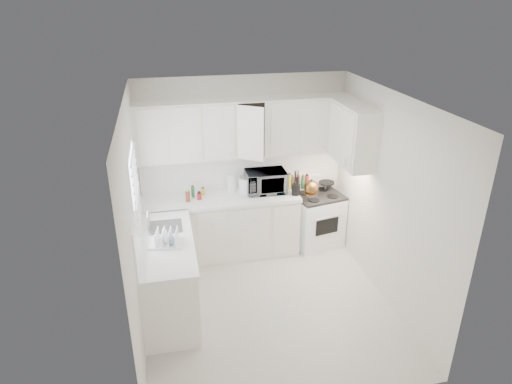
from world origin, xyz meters
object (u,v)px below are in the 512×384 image
object	(u,v)px
rice_cooker	(248,183)
microwave	(266,179)
stove	(317,213)
tea_kettle	(311,186)
dish_rack	(166,237)
utensil_crock	(296,182)

from	to	relation	value
rice_cooker	microwave	bearing A→B (deg)	-26.05
stove	tea_kettle	bearing A→B (deg)	-149.84
stove	microwave	size ratio (longest dim) A/B	1.87
stove	microwave	xyz separation A→B (m)	(-0.81, 0.04, 0.61)
stove	rice_cooker	distance (m)	1.20
microwave	rice_cooker	distance (m)	0.27
rice_cooker	tea_kettle	bearing A→B (deg)	-29.03
tea_kettle	microwave	world-z (taller)	microwave
dish_rack	rice_cooker	bearing A→B (deg)	56.86
stove	tea_kettle	size ratio (longest dim) A/B	4.03
tea_kettle	stove	bearing A→B (deg)	22.10
utensil_crock	dish_rack	world-z (taller)	utensil_crock
microwave	rice_cooker	world-z (taller)	microwave
stove	dish_rack	xyz separation A→B (m)	(-2.27, -1.19, 0.52)
stove	rice_cooker	size ratio (longest dim) A/B	4.09
utensil_crock	dish_rack	bearing A→B (deg)	-151.06
microwave	dish_rack	size ratio (longest dim) A/B	1.55
tea_kettle	utensil_crock	xyz separation A→B (m)	(-0.23, 0.00, 0.08)
tea_kettle	dish_rack	size ratio (longest dim) A/B	0.72
rice_cooker	stove	bearing A→B (deg)	-17.94
utensil_crock	dish_rack	distance (m)	2.13
microwave	utensil_crock	world-z (taller)	microwave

